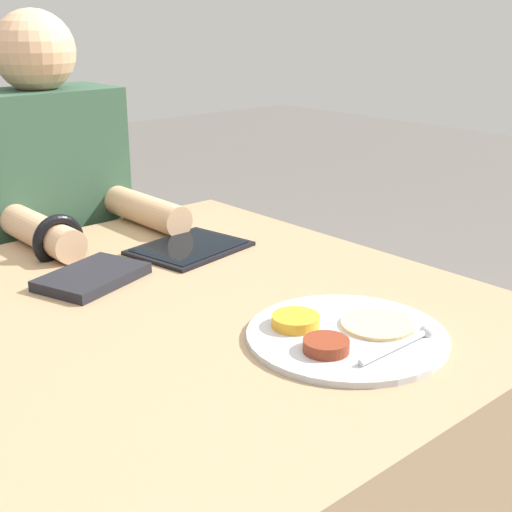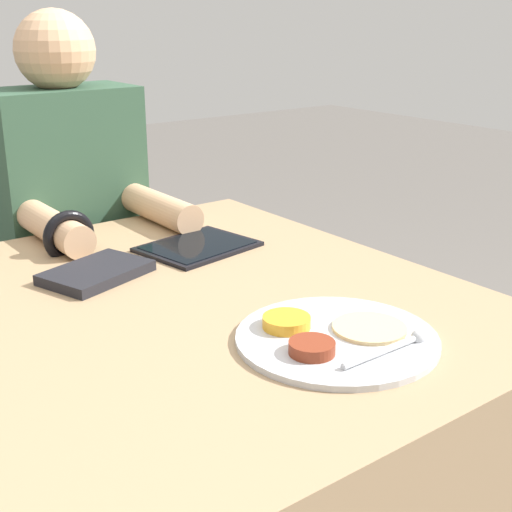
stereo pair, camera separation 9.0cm
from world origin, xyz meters
name	(u,v)px [view 2 (the right image)]	position (x,y,z in m)	size (l,w,h in m)	color
dining_table	(187,480)	(0.00, 0.00, 0.36)	(0.94, 1.04, 0.72)	#9E7F5B
thali_tray	(334,337)	(0.10, -0.27, 0.73)	(0.31, 0.31, 0.03)	#B7BABF
red_notebook	(96,273)	(-0.06, 0.19, 0.73)	(0.22, 0.18, 0.02)	silver
tablet_device	(198,246)	(0.18, 0.22, 0.73)	(0.25, 0.21, 0.01)	black
person_diner	(76,270)	(0.09, 0.65, 0.57)	(0.36, 0.47, 1.20)	black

